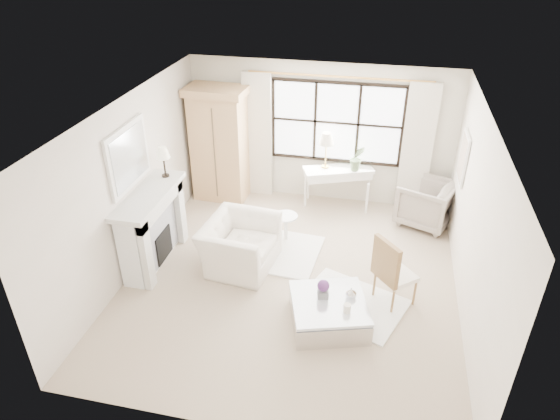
# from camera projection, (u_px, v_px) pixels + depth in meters

# --- Properties ---
(floor) EXTENTS (5.50, 5.50, 0.00)m
(floor) POSITION_uv_depth(u_px,v_px,m) (291.00, 278.00, 7.81)
(floor) COLOR tan
(floor) RESTS_ON ground
(ceiling) EXTENTS (5.50, 5.50, 0.00)m
(ceiling) POSITION_uv_depth(u_px,v_px,m) (293.00, 113.00, 6.45)
(ceiling) COLOR white
(ceiling) RESTS_ON ground
(wall_back) EXTENTS (5.00, 0.00, 5.00)m
(wall_back) POSITION_uv_depth(u_px,v_px,m) (320.00, 134.00, 9.45)
(wall_back) COLOR beige
(wall_back) RESTS_ON ground
(wall_front) EXTENTS (5.00, 0.00, 5.00)m
(wall_front) POSITION_uv_depth(u_px,v_px,m) (237.00, 341.00, 4.81)
(wall_front) COLOR silver
(wall_front) RESTS_ON ground
(wall_left) EXTENTS (0.00, 5.50, 5.50)m
(wall_left) POSITION_uv_depth(u_px,v_px,m) (131.00, 186.00, 7.59)
(wall_left) COLOR beige
(wall_left) RESTS_ON ground
(wall_right) EXTENTS (0.00, 5.50, 5.50)m
(wall_right) POSITION_uv_depth(u_px,v_px,m) (475.00, 223.00, 6.67)
(wall_right) COLOR silver
(wall_right) RESTS_ON ground
(window_pane) EXTENTS (2.40, 0.02, 1.50)m
(window_pane) POSITION_uv_depth(u_px,v_px,m) (337.00, 123.00, 9.25)
(window_pane) COLOR white
(window_pane) RESTS_ON wall_back
(window_frame) EXTENTS (2.50, 0.04, 1.50)m
(window_frame) POSITION_uv_depth(u_px,v_px,m) (337.00, 123.00, 9.24)
(window_frame) COLOR black
(window_frame) RESTS_ON wall_back
(curtain_rod) EXTENTS (3.30, 0.04, 0.04)m
(curtain_rod) POSITION_uv_depth(u_px,v_px,m) (339.00, 77.00, 8.76)
(curtain_rod) COLOR #C99045
(curtain_rod) RESTS_ON wall_back
(curtain_left) EXTENTS (0.55, 0.10, 2.47)m
(curtain_left) POSITION_uv_depth(u_px,v_px,m) (258.00, 136.00, 9.64)
(curtain_left) COLOR beige
(curtain_left) RESTS_ON ground
(curtain_right) EXTENTS (0.55, 0.10, 2.47)m
(curtain_right) POSITION_uv_depth(u_px,v_px,m) (417.00, 149.00, 9.09)
(curtain_right) COLOR silver
(curtain_right) RESTS_ON ground
(fireplace) EXTENTS (0.58, 1.66, 1.26)m
(fireplace) POSITION_uv_depth(u_px,v_px,m) (151.00, 227.00, 7.90)
(fireplace) COLOR silver
(fireplace) RESTS_ON ground
(mirror_frame) EXTENTS (0.05, 1.15, 0.95)m
(mirror_frame) POSITION_uv_depth(u_px,v_px,m) (128.00, 157.00, 7.34)
(mirror_frame) COLOR white
(mirror_frame) RESTS_ON wall_left
(mirror_glass) EXTENTS (0.02, 1.00, 0.80)m
(mirror_glass) POSITION_uv_depth(u_px,v_px,m) (130.00, 157.00, 7.33)
(mirror_glass) COLOR silver
(mirror_glass) RESTS_ON wall_left
(art_frame) EXTENTS (0.04, 0.62, 0.82)m
(art_frame) POSITION_uv_depth(u_px,v_px,m) (463.00, 158.00, 8.00)
(art_frame) COLOR white
(art_frame) RESTS_ON wall_right
(art_canvas) EXTENTS (0.01, 0.52, 0.72)m
(art_canvas) POSITION_uv_depth(u_px,v_px,m) (462.00, 158.00, 8.01)
(art_canvas) COLOR #C3AC97
(art_canvas) RESTS_ON wall_right
(mantel_lamp) EXTENTS (0.22, 0.22, 0.51)m
(mantel_lamp) POSITION_uv_depth(u_px,v_px,m) (163.00, 154.00, 7.88)
(mantel_lamp) COLOR black
(mantel_lamp) RESTS_ON fireplace
(armoire) EXTENTS (1.15, 0.75, 2.24)m
(armoire) POSITION_uv_depth(u_px,v_px,m) (219.00, 144.00, 9.56)
(armoire) COLOR tan
(armoire) RESTS_ON floor
(console_table) EXTENTS (1.37, 0.89, 0.80)m
(console_table) POSITION_uv_depth(u_px,v_px,m) (337.00, 187.00, 9.60)
(console_table) COLOR white
(console_table) RESTS_ON floor
(console_lamp) EXTENTS (0.28, 0.28, 0.69)m
(console_lamp) POSITION_uv_depth(u_px,v_px,m) (326.00, 140.00, 9.16)
(console_lamp) COLOR #AD8C3C
(console_lamp) RESTS_ON console_table
(orchid_plant) EXTENTS (0.32, 0.28, 0.50)m
(orchid_plant) POSITION_uv_depth(u_px,v_px,m) (357.00, 158.00, 9.21)
(orchid_plant) COLOR #5E7951
(orchid_plant) RESTS_ON console_table
(side_table) EXTENTS (0.40, 0.40, 0.51)m
(side_table) POSITION_uv_depth(u_px,v_px,m) (286.00, 224.00, 8.57)
(side_table) COLOR silver
(side_table) RESTS_ON floor
(rug_left) EXTENTS (1.90, 1.41, 0.03)m
(rug_left) POSITION_uv_depth(u_px,v_px,m) (265.00, 249.00, 8.47)
(rug_left) COLOR white
(rug_left) RESTS_ON floor
(rug_right) EXTENTS (1.74, 1.54, 0.03)m
(rug_right) POSITION_uv_depth(u_px,v_px,m) (351.00, 304.00, 7.27)
(rug_right) COLOR white
(rug_right) RESTS_ON floor
(club_armchair) EXTENTS (1.18, 1.31, 0.78)m
(club_armchair) POSITION_uv_depth(u_px,v_px,m) (240.00, 244.00, 7.94)
(club_armchair) COLOR white
(club_armchair) RESTS_ON floor
(wingback_chair) EXTENTS (1.18, 1.17, 0.83)m
(wingback_chair) POSITION_uv_depth(u_px,v_px,m) (426.00, 203.00, 9.03)
(wingback_chair) COLOR #9E9185
(wingback_chair) RESTS_ON floor
(french_chair) EXTENTS (0.68, 0.68, 1.08)m
(french_chair) POSITION_uv_depth(u_px,v_px,m) (394.00, 284.00, 7.20)
(french_chair) COLOR olive
(french_chair) RESTS_ON floor
(coffee_table) EXTENTS (1.25, 1.25, 0.38)m
(coffee_table) POSITION_uv_depth(u_px,v_px,m) (329.00, 312.00, 6.87)
(coffee_table) COLOR silver
(coffee_table) RESTS_ON floor
(planter_box) EXTENTS (0.17, 0.17, 0.11)m
(planter_box) POSITION_uv_depth(u_px,v_px,m) (323.00, 293.00, 6.83)
(planter_box) COLOR slate
(planter_box) RESTS_ON coffee_table
(planter_flowers) EXTENTS (0.17, 0.17, 0.17)m
(planter_flowers) POSITION_uv_depth(u_px,v_px,m) (323.00, 286.00, 6.76)
(planter_flowers) COLOR #572A69
(planter_flowers) RESTS_ON planter_box
(pillar_candle) EXTENTS (0.10, 0.10, 0.12)m
(pillar_candle) POSITION_uv_depth(u_px,v_px,m) (347.00, 308.00, 6.56)
(pillar_candle) COLOR white
(pillar_candle) RESTS_ON coffee_table
(coffee_vase) EXTENTS (0.16, 0.16, 0.15)m
(coffee_vase) POSITION_uv_depth(u_px,v_px,m) (351.00, 293.00, 6.80)
(coffee_vase) COLOR silver
(coffee_vase) RESTS_ON coffee_table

